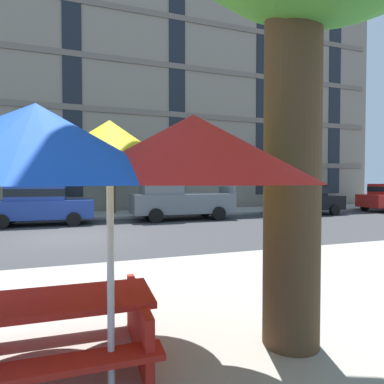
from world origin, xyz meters
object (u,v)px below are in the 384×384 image
sedan_blue (40,203)px  picnic_table (57,327)px  street_tree_right (298,163)px  patio_umbrella (110,156)px  sedan_black (304,198)px  pickup_gray (178,199)px  street_tree_middle (113,160)px

sedan_blue → picnic_table: (1.51, -12.14, -0.46)m
street_tree_right → patio_umbrella: street_tree_right is taller
sedan_blue → sedan_black: same height
pickup_gray → patio_umbrella: (-4.35, -12.70, 1.06)m
pickup_gray → sedan_blue: bearing=-180.0°
pickup_gray → patio_umbrella: size_ratio=1.49×
street_tree_right → sedan_black: bearing=-123.1°
pickup_gray → picnic_table: size_ratio=2.78×
sedan_black → street_tree_right: 5.01m
pickup_gray → patio_umbrella: patio_umbrella is taller
patio_umbrella → picnic_table: size_ratio=1.86×
street_tree_middle → picnic_table: size_ratio=2.38×
pickup_gray → sedan_black: bearing=-0.0°
sedan_blue → street_tree_right: size_ratio=1.00×
sedan_black → street_tree_right: bearing=56.9°
sedan_blue → patio_umbrella: (1.97, -12.70, 1.14)m
street_tree_right → picnic_table: street_tree_right is taller
street_tree_right → picnic_table: (-14.83, -15.85, -2.78)m
street_tree_middle → street_tree_right: 12.89m
sedan_black → patio_umbrella: (-11.95, -12.70, 1.14)m
sedan_blue → pickup_gray: pickup_gray is taller
street_tree_middle → picnic_table: 15.71m
sedan_blue → pickup_gray: size_ratio=0.86×
sedan_black → sedan_blue: bearing=180.0°
patio_umbrella → sedan_blue: bearing=98.8°
pickup_gray → street_tree_middle: size_ratio=1.17×
pickup_gray → picnic_table: 13.06m
street_tree_middle → sedan_blue: bearing=-137.1°
pickup_gray → street_tree_middle: (-2.85, 3.22, 2.12)m
street_tree_right → pickup_gray: bearing=-159.7°
sedan_blue → pickup_gray: 6.32m
pickup_gray → sedan_black: 7.60m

